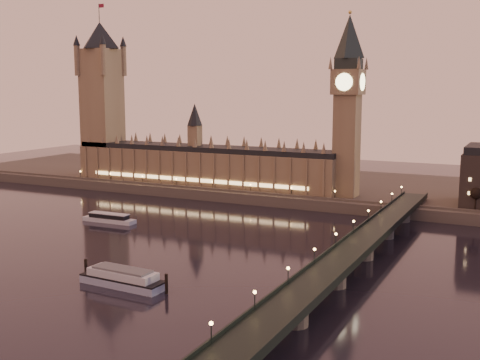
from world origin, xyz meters
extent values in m
plane|color=black|center=(0.00, 0.00, 0.00)|extent=(700.00, 700.00, 0.00)
cube|color=#423D35|center=(30.00, 165.00, 3.00)|extent=(560.00, 130.00, 6.00)
cube|color=brown|center=(-40.00, 121.00, 17.00)|extent=(180.00, 26.00, 22.00)
cube|color=black|center=(-40.00, 121.00, 29.60)|extent=(180.00, 22.00, 3.20)
cube|color=#FFCC7F|center=(-40.00, 107.50, 11.00)|extent=(153.00, 0.25, 2.20)
cube|color=brown|center=(-120.00, 121.00, 50.00)|extent=(22.00, 22.00, 88.00)
cone|color=black|center=(-120.00, 121.00, 103.00)|extent=(31.68, 31.68, 18.00)
cylinder|color=black|center=(-120.00, 121.00, 118.00)|extent=(0.44, 0.44, 12.00)
cube|color=maroon|center=(-117.80, 121.00, 122.50)|extent=(4.00, 0.15, 2.50)
cube|color=brown|center=(54.00, 121.00, 35.00)|extent=(13.00, 13.00, 58.00)
cube|color=brown|center=(54.00, 121.00, 71.00)|extent=(16.00, 16.00, 14.00)
cylinder|color=#FFEAA5|center=(54.00, 112.82, 71.00)|extent=(9.60, 0.35, 9.60)
cylinder|color=#FFEAA5|center=(45.82, 121.00, 71.00)|extent=(0.35, 9.60, 9.60)
cube|color=black|center=(54.00, 121.00, 81.00)|extent=(13.00, 13.00, 6.00)
cone|color=black|center=(54.00, 121.00, 96.00)|extent=(17.68, 17.68, 24.00)
sphere|color=gold|center=(54.00, 121.00, 109.00)|extent=(2.00, 2.00, 2.00)
cube|color=black|center=(92.00, 0.00, 8.00)|extent=(13.00, 260.00, 2.00)
cube|color=black|center=(85.70, 0.00, 9.50)|extent=(0.60, 260.00, 1.00)
cube|color=black|center=(98.30, 0.00, 9.50)|extent=(0.60, 260.00, 1.00)
cylinder|color=black|center=(124.76, 109.00, 10.71)|extent=(0.70, 0.70, 9.41)
sphere|color=black|center=(124.76, 109.00, 15.62)|extent=(6.27, 6.27, 6.27)
cube|color=silver|center=(-41.95, 27.40, 1.07)|extent=(29.27, 7.23, 2.13)
cube|color=black|center=(-41.95, 27.40, 3.20)|extent=(21.68, 5.85, 2.13)
cube|color=silver|center=(-41.95, 27.40, 4.46)|extent=(22.26, 6.12, 0.39)
cube|color=#9AA8C4|center=(25.90, -50.62, 1.29)|extent=(32.13, 10.51, 2.58)
cube|color=black|center=(25.90, -50.62, 2.83)|extent=(32.13, 10.51, 0.50)
cube|color=silver|center=(25.90, -50.62, 4.36)|extent=(26.14, 9.22, 2.58)
cube|color=#595B5E|center=(25.90, -50.62, 6.00)|extent=(22.13, 8.03, 0.69)
cylinder|color=black|center=(8.08, -48.72, 3.37)|extent=(1.09, 1.09, 6.74)
cylinder|color=black|center=(43.72, -50.52, 3.37)|extent=(1.09, 1.09, 6.74)
camera|label=1|loc=(150.58, -211.68, 67.64)|focal=45.00mm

